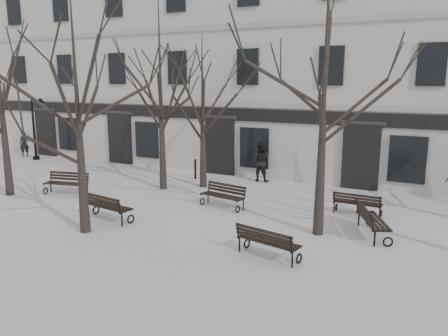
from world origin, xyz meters
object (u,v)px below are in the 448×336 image
Objects in this scene: tree_2 at (326,60)px; bench_4 at (357,203)px; tree_1 at (76,83)px; bench_1 at (106,206)px; bench_2 at (267,241)px; bench_0 at (67,183)px; bench_3 at (223,195)px; lamp_post at (37,124)px; bench_5 at (371,219)px.

tree_2 is 5.59m from bench_4.
tree_1 is 3.76× the size of bench_1.
bench_2 is at bearing 6.21° from tree_1.
bench_2 is at bearing -26.75° from bench_0.
bench_1 is 4.35m from bench_3.
lamp_post is (-7.69, 5.13, 1.65)m from bench_0.
tree_1 is 7.36m from bench_2.
bench_0 is 11.86m from bench_4.
tree_2 is 5.12m from bench_5.
bench_0 is 4.39m from bench_1.
lamp_post is (-20.02, 4.53, 1.63)m from bench_5.
bench_3 is (2.90, 3.25, -0.04)m from bench_1.
bench_4 is 2.10m from bench_5.
tree_1 reaches higher than bench_3.
bench_2 is at bearing -176.37° from bench_1.
tree_1 is at bearing -50.45° from bench_0.
tree_1 reaches higher than bench_0.
tree_1 is 3.99× the size of bench_2.
tree_1 is 0.87× the size of tree_2.
bench_5 is (2.24, 3.11, 0.04)m from bench_2.
tree_1 reaches higher than bench_4.
bench_5 is at bearing 3.20° from bench_3.
bench_5 is (0.76, -1.96, 0.07)m from bench_4.
bench_0 is 6.94m from bench_3.
bench_1 reaches higher than bench_3.
bench_4 is (7.48, 5.72, -4.24)m from tree_1.
bench_1 is 1.06× the size of bench_2.
bench_1 is at bearing -163.93° from tree_2.
bench_4 is 19.51m from lamp_post.
tree_1 is at bearing 18.07° from bench_2.
bench_1 reaches higher than bench_0.
tree_1 reaches higher than bench_1.
tree_1 reaches higher than bench_2.
bench_4 is (1.49, 5.07, -0.03)m from bench_2.
tree_1 is at bearing 90.59° from bench_5.
bench_5 is 20.59m from lamp_post.
bench_0 is 1.04× the size of bench_2.
bench_5 is (12.34, 0.60, 0.02)m from bench_0.
bench_4 is at bearing 37.40° from tree_1.
tree_1 is 6.70m from bench_3.
bench_0 is 12.35m from bench_5.
tree_1 is at bearing 39.21° from bench_4.
tree_1 reaches higher than bench_5.
bench_5 is (8.41, 2.57, 0.00)m from bench_1.
bench_5 reaches higher than bench_3.
tree_2 reaches higher than bench_0.
bench_3 is at bearing -14.87° from lamp_post.
bench_2 is at bearing -23.26° from lamp_post.
bench_3 is (2.73, 4.44, -4.22)m from tree_1.
bench_3 is 4.93m from bench_4.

